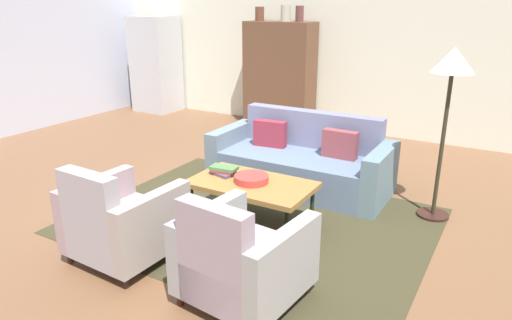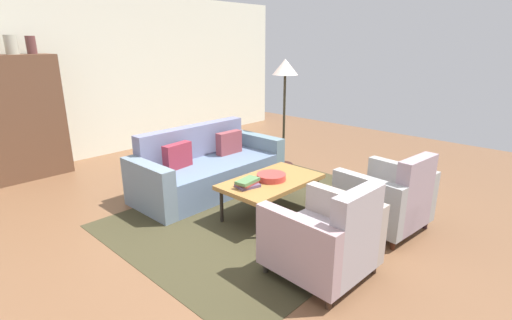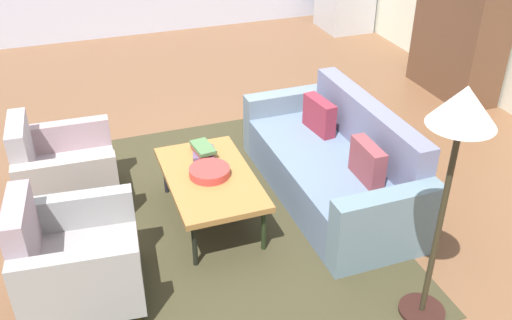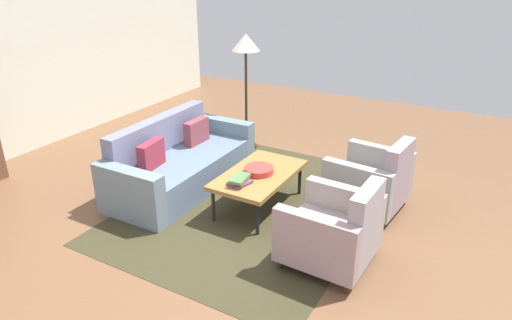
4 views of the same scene
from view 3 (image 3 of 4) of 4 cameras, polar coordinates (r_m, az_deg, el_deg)
ground_plane at (r=5.36m, az=-5.92°, el=-2.77°), size 11.17×11.17×0.00m
area_rug at (r=4.97m, az=-3.88°, el=-5.70°), size 3.40×2.60×0.01m
couch at (r=5.16m, az=8.18°, el=-0.57°), size 2.11×0.92×0.86m
coffee_table at (r=4.73m, az=-4.63°, el=-1.94°), size 1.20×0.70×0.44m
armchair_left at (r=5.17m, az=-18.99°, el=-1.34°), size 0.83×0.83×0.88m
armchair_right at (r=4.19m, az=-18.05°, el=-9.65°), size 0.87×0.87×0.88m
fruit_bowl at (r=4.69m, az=-4.67°, el=-1.18°), size 0.34×0.34×0.07m
book_stack at (r=4.99m, az=-5.31°, el=1.00°), size 0.29×0.23×0.09m
cabinet at (r=7.36m, az=19.96°, el=12.91°), size 1.20×0.51×1.80m
floor_lamp at (r=3.45m, az=19.70°, el=2.82°), size 0.40×0.40×1.72m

